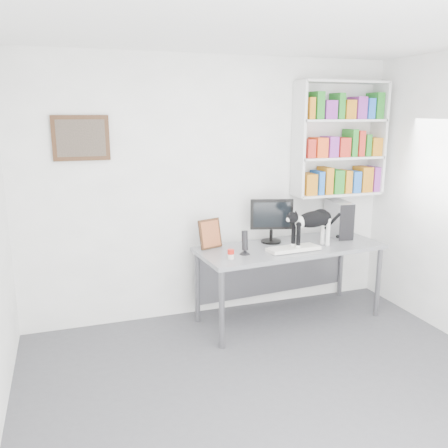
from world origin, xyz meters
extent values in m
cube|color=#4C4C51|center=(0.00, 0.00, 0.01)|extent=(4.00, 4.00, 0.01)
cube|color=white|center=(0.00, 0.00, 2.70)|extent=(4.00, 4.00, 0.01)
cube|color=white|center=(0.00, 2.00, 1.35)|extent=(4.00, 0.01, 2.70)
cube|color=silver|center=(1.40, 1.85, 1.85)|extent=(1.03, 0.28, 1.24)
cube|color=#472B17|center=(-1.30, 1.97, 1.90)|extent=(0.52, 0.04, 0.42)
cube|color=gray|center=(0.67, 1.52, 0.40)|extent=(1.97, 0.90, 0.80)
cube|color=black|center=(0.54, 1.71, 1.03)|extent=(0.48, 0.33, 0.47)
cube|color=white|center=(0.63, 1.36, 0.82)|extent=(0.54, 0.23, 0.04)
cube|color=#B5B5BA|center=(1.35, 1.70, 1.00)|extent=(0.22, 0.41, 0.40)
cylinder|color=black|center=(0.13, 1.40, 0.92)|extent=(0.12, 0.12, 0.24)
cube|color=#472B17|center=(-0.13, 1.71, 0.95)|extent=(0.27, 0.17, 0.31)
cylinder|color=red|center=(-0.05, 1.29, 0.84)|extent=(0.07, 0.07, 0.09)
camera|label=1|loc=(-1.47, -2.70, 2.13)|focal=38.00mm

